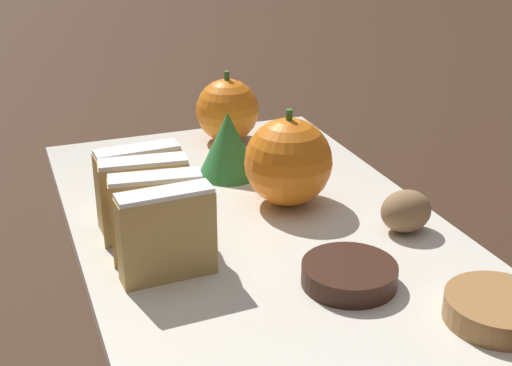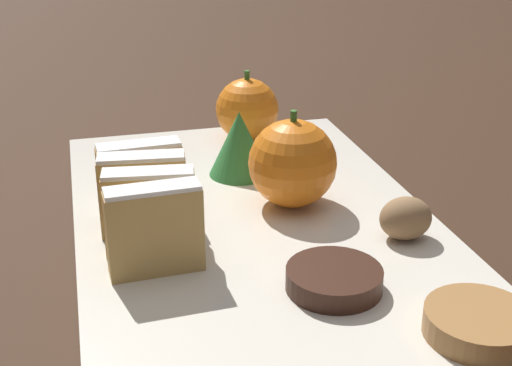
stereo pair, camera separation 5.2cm
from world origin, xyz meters
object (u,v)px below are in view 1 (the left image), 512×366
object	(u,v)px
orange_near	(288,162)
orange_far	(227,110)
walnut	(406,211)
chocolate_cookie	(349,274)

from	to	relation	value
orange_near	orange_far	size ratio (longest dim) A/B	1.12
orange_far	walnut	world-z (taller)	orange_far
orange_far	walnut	xyz separation A→B (m)	(0.06, -0.23, -0.01)
walnut	orange_near	bearing A→B (deg)	129.16
walnut	chocolate_cookie	distance (m)	0.09
orange_near	orange_far	bearing A→B (deg)	89.46
orange_far	chocolate_cookie	world-z (taller)	orange_far
walnut	chocolate_cookie	size ratio (longest dim) A/B	0.62
orange_near	orange_far	distance (m)	0.15
orange_near	walnut	xyz separation A→B (m)	(0.06, -0.07, -0.02)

